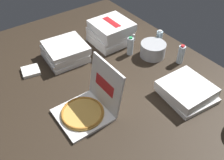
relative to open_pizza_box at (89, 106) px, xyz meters
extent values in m
cube|color=#2D2319|center=(-0.12, 0.19, -0.09)|extent=(3.20, 2.40, 0.02)
cube|color=white|center=(0.00, -0.06, -0.07)|extent=(0.39, 0.39, 0.02)
cylinder|color=gold|center=(0.00, -0.06, -0.04)|extent=(0.35, 0.35, 0.02)
torus|color=#B1712A|center=(0.00, -0.06, -0.04)|extent=(0.34, 0.34, 0.02)
cube|color=white|center=(0.00, 0.17, 0.14)|extent=(0.39, 0.08, 0.39)
cube|color=red|center=(0.00, 0.16, 0.14)|extent=(0.24, 0.02, 0.10)
cube|color=white|center=(-0.75, 0.75, -0.06)|extent=(0.39, 0.39, 0.04)
cube|color=white|center=(-0.75, 0.75, -0.01)|extent=(0.40, 0.40, 0.04)
cube|color=red|center=(-0.75, 0.75, 0.01)|extent=(0.26, 0.07, 0.00)
cube|color=white|center=(-0.75, 0.76, 0.03)|extent=(0.41, 0.41, 0.04)
cube|color=white|center=(-0.75, 0.76, 0.07)|extent=(0.41, 0.41, 0.04)
cube|color=red|center=(-0.75, 0.76, 0.09)|extent=(0.26, 0.08, 0.00)
cube|color=white|center=(-0.74, 0.77, 0.11)|extent=(0.40, 0.40, 0.04)
cube|color=white|center=(-0.74, 0.76, 0.15)|extent=(0.40, 0.40, 0.04)
cube|color=red|center=(-0.74, 0.76, 0.18)|extent=(0.26, 0.07, 0.00)
cube|color=white|center=(0.36, 0.79, -0.06)|extent=(0.44, 0.44, 0.04)
cube|color=white|center=(0.33, 0.78, -0.01)|extent=(0.40, 0.40, 0.04)
cube|color=white|center=(0.33, 0.78, 0.03)|extent=(0.41, 0.41, 0.04)
cube|color=white|center=(-0.77, 0.20, -0.06)|extent=(0.42, 0.42, 0.04)
cube|color=red|center=(-0.77, 0.20, -0.03)|extent=(0.26, 0.09, 0.00)
cube|color=white|center=(-0.77, 0.19, -0.01)|extent=(0.43, 0.43, 0.04)
cube|color=white|center=(-0.77, 0.20, 0.03)|extent=(0.41, 0.41, 0.04)
cube|color=red|center=(-0.77, 0.20, 0.05)|extent=(0.26, 0.08, 0.00)
cube|color=white|center=(-0.77, 0.21, 0.07)|extent=(0.43, 0.43, 0.04)
cylinder|color=#B7BABF|center=(-0.28, 0.96, 0.00)|extent=(0.26, 0.26, 0.15)
cylinder|color=white|center=(-0.44, 0.79, 0.02)|extent=(0.07, 0.07, 0.19)
cylinder|color=#239951|center=(-0.44, 0.79, 0.12)|extent=(0.04, 0.04, 0.02)
cylinder|color=silver|center=(-0.36, 1.12, 0.02)|extent=(0.07, 0.07, 0.19)
cylinder|color=white|center=(-0.36, 1.12, 0.12)|extent=(0.04, 0.04, 0.02)
cylinder|color=silver|center=(-0.03, 1.11, 0.02)|extent=(0.07, 0.07, 0.19)
cylinder|color=red|center=(-0.03, 1.11, 0.12)|extent=(0.04, 0.04, 0.02)
cube|color=white|center=(-0.77, -0.19, -0.06)|extent=(0.19, 0.19, 0.03)
camera|label=1|loc=(1.18, -0.63, 1.47)|focal=39.34mm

